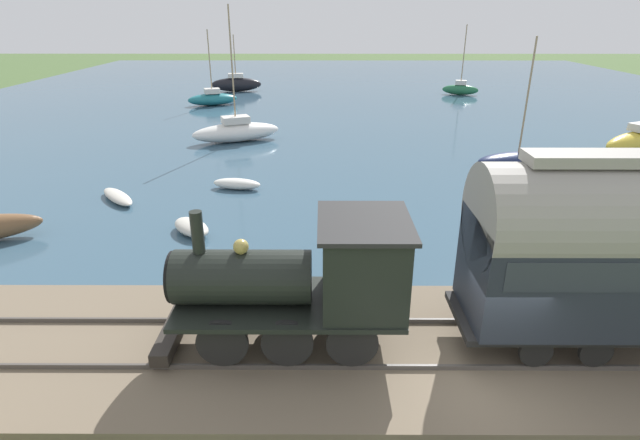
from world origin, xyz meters
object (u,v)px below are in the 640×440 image
(rowboat_far_out, at_px, (118,197))
(rowboat_mid_harbor, at_px, (237,184))
(sailboat_black, at_px, (236,84))
(sailboat_green, at_px, (460,89))
(sailboat_teal, at_px, (213,99))
(rowboat_off_pier, at_px, (191,227))
(sailboat_white, at_px, (236,131))
(steam_locomotive, at_px, (309,275))
(sailboat_navy, at_px, (518,159))

(rowboat_far_out, relative_size, rowboat_mid_harbor, 1.08)
(sailboat_black, bearing_deg, sailboat_green, -102.59)
(sailboat_green, bearing_deg, sailboat_teal, 123.01)
(rowboat_off_pier, bearing_deg, sailboat_green, 20.89)
(rowboat_off_pier, xyz_separation_m, rowboat_mid_harbor, (5.31, -0.93, 0.00))
(sailboat_teal, relative_size, sailboat_white, 0.78)
(sailboat_white, bearing_deg, steam_locomotive, 170.70)
(sailboat_teal, bearing_deg, rowboat_far_out, 162.02)
(rowboat_far_out, bearing_deg, sailboat_black, 49.21)
(steam_locomotive, bearing_deg, sailboat_green, -18.87)
(sailboat_green, distance_m, sailboat_white, 28.72)
(sailboat_green, xyz_separation_m, sailboat_black, (2.36, 23.78, 0.17))
(sailboat_black, bearing_deg, sailboat_teal, 167.93)
(sailboat_black, xyz_separation_m, rowboat_off_pier, (-37.85, -4.25, -0.53))
(rowboat_far_out, bearing_deg, steam_locomotive, -91.80)
(steam_locomotive, bearing_deg, sailboat_black, 11.27)
(steam_locomotive, xyz_separation_m, rowboat_mid_harbor, (12.91, 3.87, -2.09))
(sailboat_teal, relative_size, sailboat_black, 1.13)
(sailboat_white, bearing_deg, rowboat_far_out, 139.40)
(sailboat_navy, relative_size, rowboat_off_pier, 3.13)
(sailboat_navy, bearing_deg, sailboat_white, 58.54)
(sailboat_navy, distance_m, rowboat_mid_harbor, 15.43)
(sailboat_navy, distance_m, sailboat_white, 17.62)
(rowboat_off_pier, bearing_deg, rowboat_mid_harbor, 39.75)
(sailboat_white, height_order, rowboat_off_pier, sailboat_white)
(sailboat_navy, bearing_deg, rowboat_mid_harbor, 92.33)
(sailboat_green, xyz_separation_m, sailboat_white, (-20.47, 20.14, 0.08))
(sailboat_black, relative_size, rowboat_mid_harbor, 2.34)
(sailboat_teal, distance_m, rowboat_far_out, 25.42)
(sailboat_white, bearing_deg, sailboat_navy, -132.91)
(steam_locomotive, height_order, sailboat_white, sailboat_white)
(sailboat_teal, height_order, sailboat_white, sailboat_white)
(steam_locomotive, bearing_deg, sailboat_white, 13.47)
(sailboat_navy, relative_size, sailboat_white, 0.82)
(rowboat_mid_harbor, bearing_deg, sailboat_green, -21.21)
(sailboat_green, distance_m, sailboat_black, 23.90)
(sailboat_green, bearing_deg, rowboat_mid_harbor, 166.68)
(rowboat_far_out, bearing_deg, rowboat_mid_harbor, -22.94)
(sailboat_teal, bearing_deg, steam_locomotive, 175.33)
(sailboat_green, height_order, sailboat_white, sailboat_white)
(sailboat_navy, xyz_separation_m, rowboat_mid_harbor, (-3.64, 14.99, -0.22))
(sailboat_green, xyz_separation_m, rowboat_off_pier, (-35.49, 19.53, -0.35))
(rowboat_far_out, bearing_deg, rowboat_off_pier, -81.12)
(sailboat_teal, distance_m, sailboat_navy, 29.04)
(steam_locomotive, distance_m, rowboat_mid_harbor, 13.63)
(steam_locomotive, distance_m, sailboat_white, 23.31)
(sailboat_black, xyz_separation_m, rowboat_far_out, (-34.21, 0.02, -0.59))
(sailboat_green, bearing_deg, sailboat_black, 102.65)
(steam_locomotive, distance_m, sailboat_navy, 20.02)
(sailboat_black, height_order, rowboat_far_out, sailboat_black)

